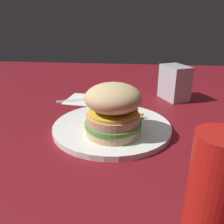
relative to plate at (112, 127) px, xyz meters
name	(u,v)px	position (x,y,z in m)	size (l,w,h in m)	color
ground_plane	(112,128)	(0.01, 0.00, -0.01)	(1.60, 1.60, 0.00)	maroon
plate	(112,127)	(0.00, 0.00, 0.00)	(0.26, 0.26, 0.01)	white
sandwich	(113,109)	(-0.04, -0.01, 0.06)	(0.12, 0.12, 0.11)	tan
fries_pile	(120,114)	(0.05, -0.01, 0.01)	(0.09, 0.11, 0.01)	gold
napkin	(85,99)	(0.19, 0.11, -0.01)	(0.11, 0.11, 0.00)	white
fork	(84,99)	(0.19, 0.11, 0.00)	(0.08, 0.17, 0.00)	silver
napkin_dispenser	(175,83)	(0.23, -0.17, 0.05)	(0.09, 0.06, 0.10)	#B7BABF
ketchup_bottle	(209,210)	(-0.31, -0.12, 0.07)	(0.04, 0.04, 0.15)	#B21914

